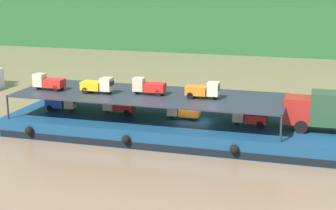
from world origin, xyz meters
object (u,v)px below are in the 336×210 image
Objects in this scene: mini_truck_lower_aft at (118,106)px; mini_truck_lower_fore at (249,117)px; mini_truck_lower_stern at (62,103)px; mini_truck_lower_mid at (183,111)px; covered_lorry at (332,111)px; mini_truck_upper_stern at (48,82)px; mini_truck_upper_bow at (203,90)px; cargo_barge at (193,129)px; mini_truck_upper_fore at (148,86)px; mini_truck_upper_mid at (98,85)px.

mini_truck_lower_aft is 11.54m from mini_truck_lower_fore.
mini_truck_lower_stern and mini_truck_lower_mid have the same top height.
mini_truck_lower_stern is at bearing 179.61° from covered_lorry.
mini_truck_upper_stern reaches higher than mini_truck_lower_fore.
mini_truck_upper_bow reaches higher than mini_truck_lower_aft.
mini_truck_lower_aft reaches higher than cargo_barge.
mini_truck_lower_mid is 12.15m from mini_truck_upper_stern.
mini_truck_lower_fore is at bearing -0.53° from mini_truck_lower_stern.
mini_truck_upper_stern is at bearing -177.45° from mini_truck_upper_bow.
mini_truck_lower_stern is 1.01× the size of mini_truck_lower_fore.
mini_truck_lower_mid is 1.00× the size of mini_truck_lower_fore.
mini_truck_lower_fore is (4.66, -0.03, 1.44)m from cargo_barge.
covered_lorry is at bearing -0.34° from mini_truck_upper_fore.
mini_truck_upper_mid is (-19.17, -0.72, 1.00)m from covered_lorry.
cargo_barge is 7.04m from mini_truck_lower_aft.
mini_truck_lower_mid is at bearing 177.88° from covered_lorry.
covered_lorry is 2.87× the size of mini_truck_upper_stern.
mini_truck_upper_mid reaches higher than covered_lorry.
mini_truck_lower_stern is 13.10m from mini_truck_upper_bow.
covered_lorry is at bearing -0.39° from mini_truck_lower_stern.
mini_truck_lower_aft and mini_truck_lower_mid have the same top height.
mini_truck_lower_aft is 3.61m from mini_truck_upper_fore.
covered_lorry is 2.86× the size of mini_truck_upper_bow.
mini_truck_lower_stern is at bearing 179.47° from mini_truck_lower_fore.
mini_truck_upper_bow reaches higher than cargo_barge.
mini_truck_lower_mid is (-0.97, 0.41, 1.44)m from cargo_barge.
mini_truck_upper_stern is at bearing 179.26° from mini_truck_upper_mid.
mini_truck_lower_fore is 8.79m from mini_truck_upper_fore.
mini_truck_lower_mid is at bearing 164.97° from mini_truck_upper_bow.
mini_truck_lower_aft is 1.00× the size of mini_truck_upper_stern.
covered_lorry is at bearing -2.12° from mini_truck_lower_mid.
mini_truck_lower_mid is 0.99× the size of mini_truck_upper_mid.
mini_truck_lower_mid is at bearing 157.06° from cargo_barge.
covered_lorry reaches higher than mini_truck_lower_mid.
covered_lorry is at bearing -1.83° from mini_truck_lower_aft.
covered_lorry is 12.01m from mini_truck_lower_mid.
mini_truck_lower_stern is 4.50m from mini_truck_upper_mid.
cargo_barge is 11.58× the size of mini_truck_lower_aft.
mini_truck_lower_fore is at bearing -0.60° from mini_truck_upper_fore.
mini_truck_upper_stern is (-0.80, -0.81, 2.00)m from mini_truck_lower_stern.
mini_truck_lower_stern is at bearing -178.52° from mini_truck_lower_mid.
mini_truck_upper_fore reaches higher than mini_truck_lower_aft.
mini_truck_lower_fore is at bearing -4.51° from mini_truck_lower_mid.
covered_lorry is 2.82× the size of mini_truck_upper_fore.
mini_truck_upper_bow is (13.74, 0.61, 0.00)m from mini_truck_upper_stern.
mini_truck_upper_bow is at bearing -179.76° from covered_lorry.
mini_truck_upper_fore reaches higher than mini_truck_lower_fore.
mini_truck_lower_mid is 5.64m from mini_truck_lower_fore.
mini_truck_lower_mid and mini_truck_lower_fore have the same top height.
mini_truck_upper_stern is at bearing -178.43° from covered_lorry.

